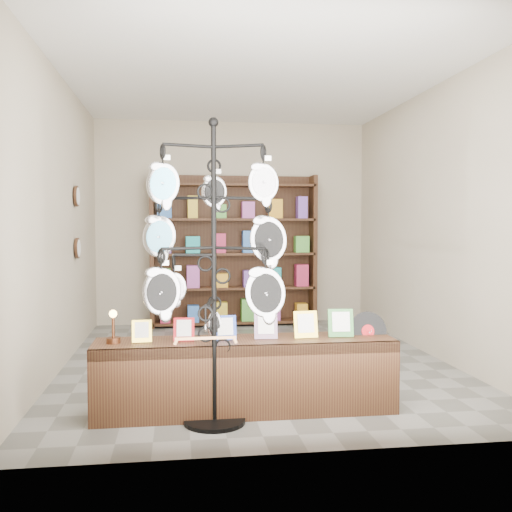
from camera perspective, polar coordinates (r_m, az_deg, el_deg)
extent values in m
plane|color=slate|center=(6.24, -0.06, -10.48)|extent=(5.00, 5.00, 0.00)
plane|color=#B8AC94|center=(8.55, -2.37, 3.31)|extent=(4.00, 0.00, 4.00)
plane|color=#B8AC94|center=(3.61, 5.41, 3.72)|extent=(4.00, 0.00, 4.00)
plane|color=#B8AC94|center=(6.12, -18.98, 3.27)|extent=(0.00, 5.00, 5.00)
plane|color=#B8AC94|center=(6.64, 17.31, 3.26)|extent=(0.00, 5.00, 5.00)
plane|color=white|center=(6.26, -0.06, 17.30)|extent=(5.00, 5.00, 0.00)
cylinder|color=black|center=(4.39, -4.17, -16.13)|extent=(0.49, 0.49, 0.03)
cylinder|color=black|center=(4.16, -4.22, -2.03)|extent=(0.04, 0.04, 2.18)
sphere|color=black|center=(4.21, -4.28, 13.19)|extent=(0.07, 0.07, 0.07)
ellipsoid|color=silver|center=(4.44, -4.16, -6.97)|extent=(0.12, 0.05, 0.23)
cube|color=#BB7B4E|center=(3.92, -5.06, -8.18)|extent=(0.42, 0.02, 0.04)
cube|color=black|center=(4.55, -1.04, -11.87)|extent=(2.33, 0.48, 0.57)
cube|color=gold|center=(4.45, -11.35, -7.38)|extent=(0.15, 0.05, 0.17)
cube|color=#A80D13|center=(4.44, -7.21, -7.30)|extent=(0.16, 0.06, 0.18)
cube|color=#263FA5|center=(4.45, -3.09, -7.18)|extent=(0.17, 0.06, 0.19)
cube|color=#E54C33|center=(4.49, 0.99, -7.02)|extent=(0.18, 0.06, 0.20)
cube|color=gold|center=(4.55, 4.98, -6.84)|extent=(0.19, 0.06, 0.21)
cube|color=#337233|center=(4.62, 8.46, -6.64)|extent=(0.20, 0.06, 0.22)
cylinder|color=black|center=(4.75, 11.12, -7.38)|extent=(0.32, 0.07, 0.31)
cylinder|color=#A80D13|center=(4.75, 11.13, -7.38)|extent=(0.11, 0.03, 0.11)
cylinder|color=#4E2916|center=(4.48, -14.07, -8.17)|extent=(0.11, 0.11, 0.04)
cylinder|color=#4E2916|center=(4.46, -14.09, -6.97)|extent=(0.02, 0.02, 0.15)
sphere|color=#FFBF59|center=(4.44, -14.11, -5.62)|extent=(0.06, 0.06, 0.06)
cube|color=black|center=(8.50, -2.32, 0.61)|extent=(2.40, 0.04, 2.20)
cube|color=black|center=(8.30, -10.34, 0.51)|extent=(0.06, 0.36, 2.20)
cube|color=black|center=(8.54, 5.69, 0.61)|extent=(0.06, 0.36, 2.20)
cube|color=black|center=(8.45, -2.20, -6.57)|extent=(2.36, 0.36, 0.04)
cube|color=black|center=(8.38, -2.21, -3.19)|extent=(2.36, 0.36, 0.03)
cube|color=black|center=(8.34, -2.21, 0.22)|extent=(2.36, 0.36, 0.04)
cube|color=black|center=(8.33, -2.22, 3.66)|extent=(2.36, 0.36, 0.04)
cube|color=black|center=(8.35, -2.23, 7.09)|extent=(2.36, 0.36, 0.04)
cylinder|color=black|center=(6.91, -17.50, 5.73)|extent=(0.03, 0.24, 0.24)
cylinder|color=black|center=(6.91, -17.42, 0.76)|extent=(0.03, 0.24, 0.24)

